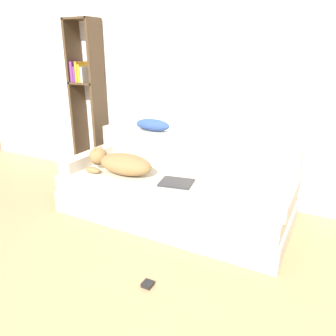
{
  "coord_description": "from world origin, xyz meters",
  "views": [
    {
      "loc": [
        1.28,
        -0.49,
        1.56
      ],
      "look_at": [
        -0.06,
        2.0,
        0.54
      ],
      "focal_mm": 35.0,
      "sensor_mm": 36.0,
      "label": 1
    }
  ],
  "objects": [
    {
      "name": "power_adapter",
      "position": [
        0.26,
        1.11,
        0.01
      ],
      "size": [
        0.07,
        0.07,
        0.03
      ],
      "color": "black",
      "rests_on": "ground_plane"
    },
    {
      "name": "laptop",
      "position": [
        0.01,
        2.03,
        0.4
      ],
      "size": [
        0.34,
        0.3,
        0.02
      ],
      "rotation": [
        0.0,
        0.0,
        0.19
      ],
      "color": "#2D2D30",
      "rests_on": "couch"
    },
    {
      "name": "throw_pillow",
      "position": [
        -0.52,
        2.5,
        0.8
      ],
      "size": [
        0.41,
        0.15,
        0.13
      ],
      "color": "#335199",
      "rests_on": "couch_backrest"
    },
    {
      "name": "couch",
      "position": [
        -0.06,
        2.1,
        0.19
      ],
      "size": [
        2.21,
        0.94,
        0.39
      ],
      "color": "beige",
      "rests_on": "ground_plane"
    },
    {
      "name": "couch_arm_left",
      "position": [
        -1.09,
        2.09,
        0.45
      ],
      "size": [
        0.15,
        0.75,
        0.12
      ],
      "color": "beige",
      "rests_on": "couch"
    },
    {
      "name": "bookshelf",
      "position": [
        -1.55,
        2.65,
        1.06
      ],
      "size": [
        0.38,
        0.26,
        1.91
      ],
      "color": "#4C3823",
      "rests_on": "ground_plane"
    },
    {
      "name": "wall_back",
      "position": [
        0.0,
        2.83,
        1.35
      ],
      "size": [
        7.24,
        0.06,
        2.7
      ],
      "color": "white",
      "rests_on": "ground_plane"
    },
    {
      "name": "couch_arm_right",
      "position": [
        0.97,
        2.09,
        0.45
      ],
      "size": [
        0.15,
        0.75,
        0.12
      ],
      "color": "beige",
      "rests_on": "couch"
    },
    {
      "name": "dog",
      "position": [
        -0.6,
        2.01,
        0.5
      ],
      "size": [
        0.72,
        0.31,
        0.25
      ],
      "color": "olive",
      "rests_on": "couch"
    },
    {
      "name": "couch_backrest",
      "position": [
        -0.06,
        2.5,
        0.56
      ],
      "size": [
        2.17,
        0.15,
        0.34
      ],
      "color": "beige",
      "rests_on": "couch"
    }
  ]
}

